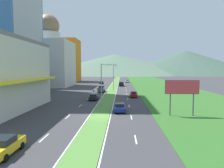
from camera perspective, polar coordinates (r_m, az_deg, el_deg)
name	(u,v)px	position (r m, az deg, el deg)	size (l,w,h in m)	color
ground_plane	(100,117)	(32.72, -3.57, -9.29)	(600.00, 600.00, 0.00)	#38383A
grass_median	(114,85)	(91.99, 0.57, -0.43)	(3.20, 240.00, 0.06)	#518438
grass_verge_right	(159,86)	(93.49, 13.29, -0.47)	(24.00, 240.00, 0.06)	#2D6023
lane_dash_left_1	(44,138)	(24.43, -18.71, -14.27)	(0.16, 2.80, 0.01)	silver
lane_dash_left_2	(68,117)	(33.49, -12.42, -9.05)	(0.16, 2.80, 0.01)	silver
lane_dash_left_3	(80,105)	(42.92, -8.93, -6.04)	(0.16, 2.80, 0.01)	silver
lane_dash_left_4	(88,98)	(52.54, -6.74, -4.10)	(0.16, 2.80, 0.01)	silver
lane_dash_left_5	(94,94)	(62.24, -5.23, -2.77)	(0.16, 2.80, 0.01)	silver
lane_dash_left_6	(98,90)	(72.00, -4.13, -1.79)	(0.16, 2.80, 0.01)	silver
lane_dash_left_7	(100,88)	(81.80, -3.29, -1.05)	(0.16, 2.80, 0.01)	silver
lane_dash_left_8	(103,86)	(91.62, -2.64, -0.47)	(0.16, 2.80, 0.01)	silver
lane_dash_left_9	(105,84)	(101.46, -2.11, 0.01)	(0.16, 2.80, 0.01)	silver
lane_dash_left_10	(106,83)	(111.31, -1.67, 0.39)	(0.16, 2.80, 0.01)	silver
lane_dash_right_1	(136,139)	(22.90, 6.74, -15.34)	(0.16, 2.80, 0.01)	silver
lane_dash_right_2	(131,117)	(32.39, 5.52, -9.43)	(0.16, 2.80, 0.01)	silver
lane_dash_right_3	(129,106)	(42.07, 4.88, -6.21)	(0.16, 2.80, 0.01)	silver
lane_dash_right_4	(128,99)	(51.84, 4.48, -4.20)	(0.16, 2.80, 0.01)	silver
lane_dash_right_5	(127,94)	(61.66, 4.21, -2.83)	(0.16, 2.80, 0.01)	silver
lane_dash_right_6	(126,90)	(71.50, 4.02, -1.84)	(0.16, 2.80, 0.01)	silver
lane_dash_right_7	(126,88)	(81.35, 3.87, -1.08)	(0.16, 2.80, 0.01)	silver
lane_dash_right_8	(125,86)	(91.22, 3.75, -0.49)	(0.16, 2.80, 0.01)	silver
lane_dash_right_9	(125,84)	(101.10, 3.66, -0.02)	(0.16, 2.80, 0.01)	silver
lane_dash_right_10	(125,83)	(110.99, 3.58, 0.38)	(0.16, 2.80, 0.01)	silver
edge_line_median_left	(110,86)	(92.07, -0.52, -0.44)	(0.16, 240.00, 0.01)	silver
edge_line_median_right	(118,86)	(91.94, 1.66, -0.45)	(0.16, 240.00, 0.01)	silver
domed_building	(49,59)	(93.03, -17.48, 6.84)	(19.33, 19.33, 31.16)	beige
midrise_colored	(65,61)	(125.53, -13.12, 6.49)	(16.09, 16.09, 25.24)	orange
hill_far_left	(50,66)	(313.87, -17.13, 4.85)	(219.64, 219.64, 22.77)	#516B56
hill_far_center	(116,64)	(304.86, 1.01, 5.73)	(234.22, 234.22, 29.89)	#516B56
hill_far_right	(186,62)	(307.37, 20.19, 5.81)	(190.35, 190.35, 33.71)	#3D5647
street_lamp_near	(103,82)	(40.62, -2.48, 0.67)	(3.34, 0.28, 8.74)	#99999E
street_lamp_mid	(112,76)	(68.84, 0.10, 2.25)	(3.17, 0.35, 8.91)	#99999E
street_lamp_far	(114,75)	(97.11, 0.69, 2.68)	(3.44, 0.35, 8.26)	#99999E
billboard_roadside	(182,89)	(34.42, 19.30, -1.30)	(5.50, 0.28, 5.89)	#4C4C51
car_0	(127,81)	(113.29, 4.34, 0.83)	(2.04, 4.54, 1.42)	silver
car_1	(5,146)	(21.14, -28.15, -15.20)	(1.89, 4.41, 1.65)	yellow
car_2	(120,108)	(36.13, 2.23, -6.70)	(2.01, 4.02, 1.55)	navy
car_3	(134,94)	(55.07, 6.15, -2.88)	(1.86, 4.78, 1.56)	maroon
car_4	(94,97)	(49.69, -5.24, -3.66)	(2.02, 4.47, 1.58)	black
car_5	(101,82)	(102.99, -3.00, 0.48)	(1.92, 4.69, 1.40)	#0C5128
pickup_truck_0	(121,84)	(89.22, 2.66, 0.03)	(2.18, 5.40, 2.00)	black
pickup_truck_1	(101,89)	(66.79, -3.05, -1.43)	(2.18, 5.40, 2.00)	#515459
motorcycle_rider	(94,89)	(69.12, -5.27, -1.44)	(0.36, 2.00, 1.80)	black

